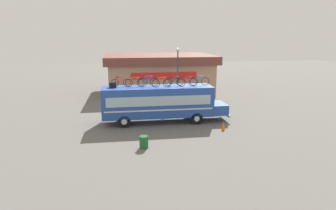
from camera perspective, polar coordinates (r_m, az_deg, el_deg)
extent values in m
plane|color=#605E59|center=(25.59, -2.03, -3.39)|extent=(120.00, 120.00, 0.00)
cube|color=#23479E|center=(25.11, -2.06, 0.79)|extent=(9.47, 2.53, 2.55)
cube|color=#23479E|center=(26.47, 9.70, -0.57)|extent=(1.39, 2.33, 0.89)
cube|color=#99B7C6|center=(23.81, -1.70, 0.77)|extent=(8.72, 0.04, 0.81)
cube|color=#99B7C6|center=(26.29, -2.40, 1.97)|extent=(8.72, 0.04, 0.81)
cube|color=silver|center=(23.99, -1.69, -1.05)|extent=(9.10, 0.03, 0.12)
cube|color=silver|center=(26.46, -2.39, 0.31)|extent=(9.10, 0.03, 0.12)
cube|color=silver|center=(26.85, 11.19, -1.60)|extent=(0.16, 2.40, 0.24)
cylinder|color=black|center=(24.96, 5.65, -2.64)|extent=(1.04, 0.28, 1.04)
cylinder|color=silver|center=(24.96, 5.65, -2.64)|extent=(0.47, 0.30, 0.47)
cylinder|color=black|center=(27.06, 4.46, -1.35)|extent=(1.04, 0.28, 1.04)
cylinder|color=silver|center=(27.06, 4.46, -1.35)|extent=(0.47, 0.30, 0.47)
cylinder|color=black|center=(24.20, -8.65, -3.25)|extent=(1.04, 0.28, 1.04)
cylinder|color=silver|center=(24.20, -8.65, -3.25)|extent=(0.47, 0.30, 0.47)
cylinder|color=black|center=(26.37, -8.68, -1.86)|extent=(1.04, 0.28, 1.04)
cylinder|color=silver|center=(26.37, -8.68, -1.86)|extent=(0.47, 0.30, 0.47)
cube|color=black|center=(24.83, -10.87, 3.95)|extent=(0.58, 0.53, 0.46)
torus|color=black|center=(25.08, -10.52, 4.29)|extent=(0.66, 0.04, 0.66)
torus|color=black|center=(25.07, -8.12, 4.38)|extent=(0.66, 0.04, 0.66)
cylinder|color=red|center=(25.03, -9.82, 4.88)|extent=(0.20, 0.04, 0.47)
cylinder|color=red|center=(25.03, -9.10, 4.87)|extent=(0.49, 0.04, 0.45)
cylinder|color=red|center=(25.00, -9.31, 5.39)|extent=(0.63, 0.04, 0.07)
cylinder|color=red|center=(25.07, -10.07, 4.33)|extent=(0.40, 0.03, 0.05)
cylinder|color=red|center=(25.04, -10.28, 4.84)|extent=(0.26, 0.03, 0.49)
cylinder|color=red|center=(25.03, -8.35, 4.88)|extent=(0.22, 0.03, 0.46)
cylinder|color=silver|center=(24.99, -8.59, 5.49)|extent=(0.03, 0.44, 0.03)
ellipsoid|color=black|center=(25.00, -10.04, 5.48)|extent=(0.20, 0.08, 0.06)
torus|color=black|center=(24.93, -7.73, 4.34)|extent=(0.65, 0.04, 0.65)
torus|color=black|center=(24.97, -5.43, 4.41)|extent=(0.65, 0.04, 0.65)
cylinder|color=orange|center=(24.90, -7.05, 4.92)|extent=(0.19, 0.04, 0.46)
cylinder|color=orange|center=(24.92, -6.36, 4.91)|extent=(0.46, 0.04, 0.45)
cylinder|color=orange|center=(24.88, -6.56, 5.41)|extent=(0.60, 0.04, 0.07)
cylinder|color=orange|center=(24.94, -7.29, 4.37)|extent=(0.38, 0.03, 0.05)
cylinder|color=orange|center=(24.90, -7.49, 4.88)|extent=(0.25, 0.03, 0.48)
cylinder|color=orange|center=(24.93, -5.65, 4.91)|extent=(0.21, 0.03, 0.45)
cylinder|color=silver|center=(24.89, -5.87, 5.52)|extent=(0.03, 0.44, 0.03)
ellipsoid|color=black|center=(24.86, -7.26, 5.52)|extent=(0.20, 0.08, 0.06)
torus|color=black|center=(24.90, -5.05, 4.50)|extent=(0.74, 0.04, 0.74)
torus|color=black|center=(24.98, -2.77, 4.57)|extent=(0.74, 0.04, 0.74)
cylinder|color=#197FDB|center=(24.88, -4.38, 5.16)|extent=(0.19, 0.04, 0.53)
cylinder|color=#197FDB|center=(24.91, -3.69, 5.14)|extent=(0.46, 0.04, 0.51)
cylinder|color=#197FDB|center=(24.86, -3.88, 5.73)|extent=(0.60, 0.04, 0.07)
cylinder|color=#197FDB|center=(24.91, -4.61, 4.54)|extent=(0.38, 0.03, 0.05)
cylinder|color=#197FDB|center=(24.87, -4.81, 5.12)|extent=(0.24, 0.03, 0.55)
cylinder|color=#197FDB|center=(24.94, -2.99, 5.14)|extent=(0.21, 0.03, 0.52)
cylinder|color=silver|center=(24.89, -3.20, 5.82)|extent=(0.03, 0.44, 0.03)
ellipsoid|color=black|center=(24.83, -4.57, 5.84)|extent=(0.20, 0.08, 0.06)
torus|color=black|center=(24.41, -2.42, 4.30)|extent=(0.69, 0.04, 0.69)
torus|color=black|center=(24.53, -0.19, 4.36)|extent=(0.69, 0.04, 0.69)
cylinder|color=orange|center=(24.40, -1.76, 4.93)|extent=(0.19, 0.04, 0.50)
cylinder|color=orange|center=(24.44, -1.08, 4.91)|extent=(0.45, 0.04, 0.48)
cylinder|color=orange|center=(24.40, -1.26, 5.47)|extent=(0.58, 0.04, 0.07)
cylinder|color=orange|center=(24.43, -2.00, 4.34)|extent=(0.37, 0.03, 0.05)
cylinder|color=orange|center=(24.38, -2.18, 4.89)|extent=(0.24, 0.03, 0.52)
cylinder|color=orange|center=(24.48, -0.39, 4.90)|extent=(0.20, 0.03, 0.48)
cylinder|color=silver|center=(24.43, -0.59, 5.56)|extent=(0.03, 0.44, 0.03)
ellipsoid|color=black|center=(24.35, -1.94, 5.58)|extent=(0.20, 0.08, 0.06)
torus|color=black|center=(25.15, 0.07, 4.54)|extent=(0.66, 0.04, 0.66)
torus|color=black|center=(25.33, 2.36, 4.59)|extent=(0.66, 0.04, 0.66)
cylinder|color=black|center=(25.17, 0.76, 5.11)|extent=(0.20, 0.04, 0.47)
cylinder|color=black|center=(25.22, 1.45, 5.09)|extent=(0.47, 0.04, 0.45)
cylinder|color=black|center=(25.18, 1.27, 5.60)|extent=(0.62, 0.04, 0.07)
cylinder|color=black|center=(25.18, 0.51, 4.57)|extent=(0.39, 0.03, 0.05)
cylinder|color=black|center=(25.14, 0.32, 5.08)|extent=(0.25, 0.03, 0.49)
cylinder|color=black|center=(25.28, 2.16, 5.08)|extent=(0.21, 0.03, 0.46)
cylinder|color=silver|center=(25.23, 1.96, 5.69)|extent=(0.03, 0.44, 0.03)
ellipsoid|color=black|center=(25.12, 0.58, 5.71)|extent=(0.20, 0.08, 0.06)
torus|color=black|center=(24.76, 2.70, 4.42)|extent=(0.69, 0.04, 0.69)
torus|color=black|center=(24.97, 4.91, 4.47)|extent=(0.69, 0.04, 0.69)
cylinder|color=red|center=(24.78, 3.37, 5.03)|extent=(0.19, 0.04, 0.49)
cylinder|color=red|center=(24.85, 4.03, 5.01)|extent=(0.46, 0.04, 0.47)
cylinder|color=red|center=(24.80, 3.87, 5.55)|extent=(0.59, 0.04, 0.07)
cylinder|color=red|center=(24.80, 3.12, 4.46)|extent=(0.37, 0.03, 0.05)
cylinder|color=red|center=(24.74, 2.95, 5.00)|extent=(0.24, 0.03, 0.51)
cylinder|color=red|center=(24.92, 4.72, 4.99)|extent=(0.21, 0.03, 0.48)
cylinder|color=silver|center=(24.86, 4.53, 5.64)|extent=(0.03, 0.44, 0.03)
ellipsoid|color=black|center=(24.73, 3.20, 5.67)|extent=(0.20, 0.08, 0.06)
torus|color=black|center=(25.40, 5.12, 4.64)|extent=(0.72, 0.04, 0.72)
torus|color=black|center=(25.66, 7.36, 4.67)|extent=(0.72, 0.04, 0.72)
cylinder|color=#197FDB|center=(25.43, 5.81, 5.25)|extent=(0.20, 0.04, 0.51)
cylinder|color=#197FDB|center=(25.52, 6.48, 5.22)|extent=(0.48, 0.04, 0.49)
cylinder|color=#197FDB|center=(25.46, 6.32, 5.78)|extent=(0.62, 0.04, 0.07)
cylinder|color=#197FDB|center=(25.44, 5.55, 4.67)|extent=(0.39, 0.03, 0.05)
cylinder|color=#197FDB|center=(25.39, 5.38, 5.23)|extent=(0.25, 0.03, 0.53)
cylinder|color=#197FDB|center=(25.60, 7.18, 5.21)|extent=(0.22, 0.03, 0.50)
cylinder|color=silver|center=(25.54, 6.99, 5.86)|extent=(0.03, 0.44, 0.03)
ellipsoid|color=black|center=(25.38, 5.65, 5.90)|extent=(0.20, 0.08, 0.06)
cube|color=tan|center=(39.56, -1.81, 5.54)|extent=(13.07, 9.95, 3.99)
cube|color=brown|center=(39.30, -1.84, 9.15)|extent=(14.12, 10.75, 1.02)
cube|color=red|center=(34.46, -0.78, 5.85)|extent=(7.84, 0.16, 0.70)
cylinder|color=#1E592D|center=(19.76, -4.79, -7.30)|extent=(0.60, 0.60, 0.84)
cone|color=orange|center=(23.79, 10.88, -4.07)|extent=(0.31, 0.31, 0.69)
cylinder|color=#38383D|center=(32.13, 1.92, 5.43)|extent=(0.14, 0.14, 5.89)
sphere|color=#F2EDCC|center=(31.85, 1.97, 10.87)|extent=(0.36, 0.36, 0.36)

